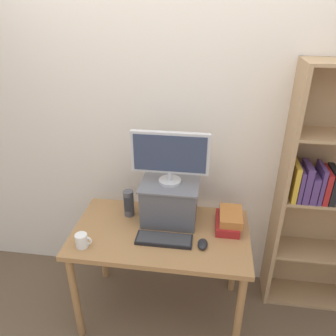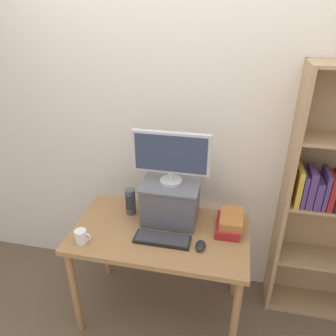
{
  "view_description": "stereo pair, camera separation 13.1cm",
  "coord_description": "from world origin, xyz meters",
  "px_view_note": "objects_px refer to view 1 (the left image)",
  "views": [
    {
      "loc": [
        0.3,
        -1.75,
        2.18
      ],
      "look_at": [
        0.04,
        0.06,
        1.23
      ],
      "focal_mm": 35.0,
      "sensor_mm": 36.0,
      "label": 1
    },
    {
      "loc": [
        0.43,
        -1.72,
        2.18
      ],
      "look_at": [
        0.04,
        0.06,
        1.23
      ],
      "focal_mm": 35.0,
      "sensor_mm": 36.0,
      "label": 2
    }
  ],
  "objects_px": {
    "computer_monitor": "(170,155)",
    "computer_mouse": "(203,244)",
    "riser_box": "(170,200)",
    "desk_speaker": "(129,203)",
    "coffee_mug": "(82,241)",
    "book_stack": "(229,220)",
    "bookshelf_unit": "(336,196)",
    "desk": "(161,242)",
    "keyboard": "(164,240)"
  },
  "relations": [
    {
      "from": "book_stack",
      "to": "computer_mouse",
      "type": "bearing_deg",
      "value": -126.42
    },
    {
      "from": "computer_mouse",
      "to": "coffee_mug",
      "type": "bearing_deg",
      "value": -171.95
    },
    {
      "from": "bookshelf_unit",
      "to": "keyboard",
      "type": "xyz_separation_m",
      "value": [
        -1.15,
        -0.43,
        -0.17
      ]
    },
    {
      "from": "computer_mouse",
      "to": "desk_speaker",
      "type": "xyz_separation_m",
      "value": [
        -0.55,
        0.27,
        0.08
      ]
    },
    {
      "from": "computer_mouse",
      "to": "riser_box",
      "type": "bearing_deg",
      "value": 132.58
    },
    {
      "from": "desk",
      "to": "computer_monitor",
      "type": "xyz_separation_m",
      "value": [
        0.04,
        0.16,
        0.6
      ]
    },
    {
      "from": "bookshelf_unit",
      "to": "computer_monitor",
      "type": "bearing_deg",
      "value": -171.16
    },
    {
      "from": "desk",
      "to": "coffee_mug",
      "type": "height_order",
      "value": "coffee_mug"
    },
    {
      "from": "keyboard",
      "to": "desk_speaker",
      "type": "relative_size",
      "value": 1.85
    },
    {
      "from": "riser_box",
      "to": "keyboard",
      "type": "xyz_separation_m",
      "value": [
        -0.0,
        -0.25,
        -0.14
      ]
    },
    {
      "from": "riser_box",
      "to": "computer_mouse",
      "type": "bearing_deg",
      "value": -47.42
    },
    {
      "from": "desk",
      "to": "bookshelf_unit",
      "type": "xyz_separation_m",
      "value": [
        1.19,
        0.34,
        0.28
      ]
    },
    {
      "from": "desk",
      "to": "computer_mouse",
      "type": "bearing_deg",
      "value": -21.01
    },
    {
      "from": "keyboard",
      "to": "computer_mouse",
      "type": "height_order",
      "value": "computer_mouse"
    },
    {
      "from": "bookshelf_unit",
      "to": "computer_monitor",
      "type": "relative_size",
      "value": 3.62
    },
    {
      "from": "keyboard",
      "to": "book_stack",
      "type": "xyz_separation_m",
      "value": [
        0.42,
        0.21,
        0.04
      ]
    },
    {
      "from": "riser_box",
      "to": "keyboard",
      "type": "bearing_deg",
      "value": -90.81
    },
    {
      "from": "computer_monitor",
      "to": "desk_speaker",
      "type": "xyz_separation_m",
      "value": [
        -0.3,
        0.0,
        -0.4
      ]
    },
    {
      "from": "riser_box",
      "to": "book_stack",
      "type": "bearing_deg",
      "value": -5.92
    },
    {
      "from": "book_stack",
      "to": "desk_speaker",
      "type": "xyz_separation_m",
      "value": [
        -0.71,
        0.04,
        0.04
      ]
    },
    {
      "from": "bookshelf_unit",
      "to": "computer_mouse",
      "type": "relative_size",
      "value": 17.92
    },
    {
      "from": "riser_box",
      "to": "computer_monitor",
      "type": "distance_m",
      "value": 0.35
    },
    {
      "from": "bookshelf_unit",
      "to": "computer_mouse",
      "type": "bearing_deg",
      "value": -153.63
    },
    {
      "from": "bookshelf_unit",
      "to": "riser_box",
      "type": "bearing_deg",
      "value": -171.23
    },
    {
      "from": "desk",
      "to": "coffee_mug",
      "type": "distance_m",
      "value": 0.54
    },
    {
      "from": "riser_box",
      "to": "computer_monitor",
      "type": "xyz_separation_m",
      "value": [
        -0.0,
        -0.0,
        0.35
      ]
    },
    {
      "from": "computer_monitor",
      "to": "desk_speaker",
      "type": "distance_m",
      "value": 0.5
    },
    {
      "from": "desk",
      "to": "riser_box",
      "type": "distance_m",
      "value": 0.3
    },
    {
      "from": "computer_mouse",
      "to": "coffee_mug",
      "type": "distance_m",
      "value": 0.76
    },
    {
      "from": "bookshelf_unit",
      "to": "book_stack",
      "type": "xyz_separation_m",
      "value": [
        -0.73,
        -0.22,
        -0.12
      ]
    },
    {
      "from": "riser_box",
      "to": "computer_mouse",
      "type": "relative_size",
      "value": 3.8
    },
    {
      "from": "riser_box",
      "to": "coffee_mug",
      "type": "height_order",
      "value": "riser_box"
    },
    {
      "from": "computer_mouse",
      "to": "computer_monitor",
      "type": "bearing_deg",
      "value": 132.74
    },
    {
      "from": "book_stack",
      "to": "computer_monitor",
      "type": "bearing_deg",
      "value": 174.28
    },
    {
      "from": "desk",
      "to": "bookshelf_unit",
      "type": "bearing_deg",
      "value": 15.75
    },
    {
      "from": "keyboard",
      "to": "computer_mouse",
      "type": "relative_size",
      "value": 3.54
    },
    {
      "from": "bookshelf_unit",
      "to": "keyboard",
      "type": "bearing_deg",
      "value": -159.5
    },
    {
      "from": "bookshelf_unit",
      "to": "keyboard",
      "type": "height_order",
      "value": "bookshelf_unit"
    },
    {
      "from": "riser_box",
      "to": "keyboard",
      "type": "relative_size",
      "value": 1.07
    },
    {
      "from": "keyboard",
      "to": "desk_speaker",
      "type": "height_order",
      "value": "desk_speaker"
    },
    {
      "from": "keyboard",
      "to": "desk_speaker",
      "type": "xyz_separation_m",
      "value": [
        -0.29,
        0.25,
        0.09
      ]
    },
    {
      "from": "desk",
      "to": "computer_mouse",
      "type": "height_order",
      "value": "computer_mouse"
    },
    {
      "from": "desk",
      "to": "book_stack",
      "type": "bearing_deg",
      "value": 14.19
    },
    {
      "from": "desk",
      "to": "book_stack",
      "type": "xyz_separation_m",
      "value": [
        0.46,
        0.12,
        0.15
      ]
    },
    {
      "from": "computer_mouse",
      "to": "book_stack",
      "type": "relative_size",
      "value": 0.4
    },
    {
      "from": "keyboard",
      "to": "desk",
      "type": "bearing_deg",
      "value": 111.76
    },
    {
      "from": "bookshelf_unit",
      "to": "coffee_mug",
      "type": "distance_m",
      "value": 1.75
    },
    {
      "from": "desk",
      "to": "computer_monitor",
      "type": "height_order",
      "value": "computer_monitor"
    },
    {
      "from": "computer_monitor",
      "to": "computer_mouse",
      "type": "distance_m",
      "value": 0.61
    },
    {
      "from": "coffee_mug",
      "to": "riser_box",
      "type": "bearing_deg",
      "value": 36.45
    }
  ]
}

